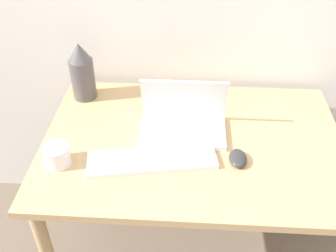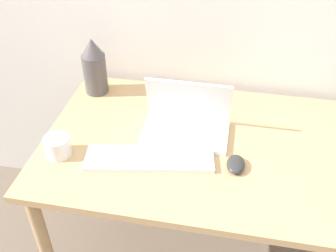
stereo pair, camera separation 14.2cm
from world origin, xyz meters
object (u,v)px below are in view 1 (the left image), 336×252
mp3_player (155,141)px  keyboard (152,160)px  mouse (238,158)px  vase (82,72)px  mug (57,155)px  laptop (183,120)px

mp3_player → keyboard: bearing=-90.0°
keyboard → mp3_player: 0.12m
mp3_player → mouse: bearing=-16.4°
vase → mp3_player: (0.34, -0.29, -0.12)m
mouse → mug: mug is taller
keyboard → mug: bearing=-175.5°
vase → mug: size_ratio=2.73×
mp3_player → mug: bearing=-157.1°
laptop → mouse: bearing=-40.6°
vase → mp3_player: bearing=-41.1°
mug → keyboard: bearing=4.5°
keyboard → mp3_player: size_ratio=9.26×
laptop → mp3_player: 0.14m
keyboard → mouse: size_ratio=4.87×
mug → mp3_player: bearing=22.9°
laptop → mp3_player: size_ratio=6.42×
keyboard → mouse: bearing=4.5°
keyboard → laptop: bearing=62.3°
mug → laptop: bearing=27.2°
mouse → mp3_player: mouse is taller
laptop → mug: bearing=-152.8°
keyboard → mug: mug is taller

